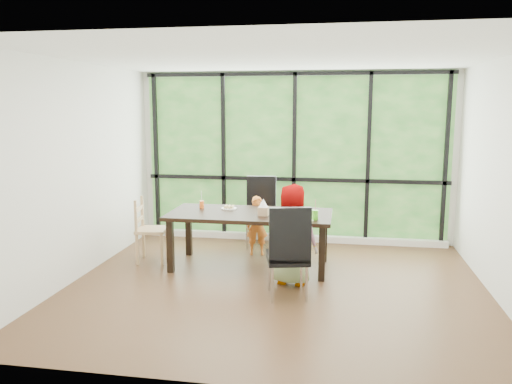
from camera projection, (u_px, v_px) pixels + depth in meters
ground at (276, 286)px, 6.12m from camera, size 5.00×5.00×0.00m
back_wall at (295, 157)px, 8.08m from camera, size 5.00×0.00×5.00m
foliage_backdrop at (294, 157)px, 8.06m from camera, size 4.80×0.02×2.65m
window_mullions at (294, 158)px, 8.02m from camera, size 4.80×0.06×2.65m
window_sill at (293, 238)px, 8.20m from camera, size 4.80×0.12×0.10m
dining_table at (250, 240)px, 6.81m from camera, size 2.25×1.22×0.75m
chair_window_leather at (260, 213)px, 7.78m from camera, size 0.50×0.50×1.08m
chair_interior_leather at (288, 251)px, 5.71m from camera, size 0.55×0.55×1.08m
chair_end_beech at (152, 230)px, 7.05m from camera, size 0.46×0.47×0.90m
child_toddler at (257, 226)px, 7.39m from camera, size 0.34×0.25×0.86m
child_older at (293, 235)px, 6.12m from camera, size 0.66×0.49×1.24m
placemat at (295, 217)px, 6.44m from camera, size 0.48×0.35×0.01m
plate_far at (229, 208)px, 7.00m from camera, size 0.21×0.21×0.01m
plate_near at (295, 218)px, 6.41m from camera, size 0.24×0.24×0.02m
orange_cup at (202, 204)px, 7.05m from camera, size 0.06×0.06×0.10m
green_cup at (315, 215)px, 6.33m from camera, size 0.08×0.08×0.12m
tissue_box at (263, 211)px, 6.57m from camera, size 0.13×0.13×0.11m
crepe_rolls_far at (229, 207)px, 7.00m from camera, size 0.15×0.12×0.04m
crepe_rolls_near at (295, 216)px, 6.40m from camera, size 0.05×0.12×0.04m
straw_white at (202, 198)px, 7.03m from camera, size 0.01×0.04×0.20m
straw_pink at (315, 207)px, 6.31m from camera, size 0.01×0.04×0.20m
tissue at (263, 203)px, 6.55m from camera, size 0.12×0.12×0.11m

